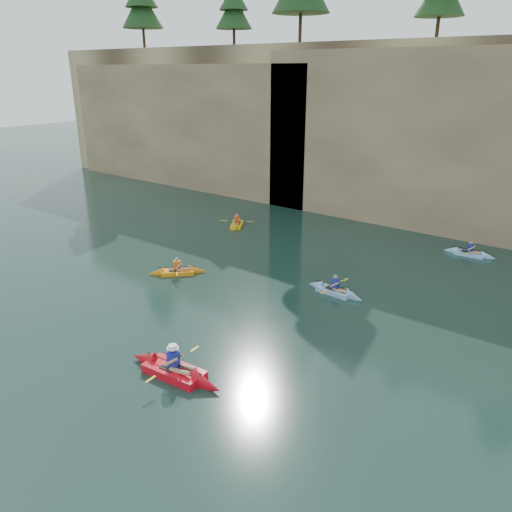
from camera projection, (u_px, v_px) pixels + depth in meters
The scene contains 11 objects.
ground at pixel (141, 379), 16.80m from camera, with size 160.00×160.00×0.00m, color black.
cliff at pixel (447, 123), 37.09m from camera, with size 70.00×16.00×12.00m, color tan.
cliff_slab_west at pixel (184, 125), 43.12m from camera, with size 26.00×2.40×10.56m, color tan.
cliff_slab_center at pixel (441, 140), 30.54m from camera, with size 24.00×2.40×11.40m, color tan.
sea_cave_west at pixel (198, 166), 42.66m from camera, with size 4.50×1.00×4.00m, color black.
sea_cave_center at pixel (344, 194), 34.89m from camera, with size 3.50×1.00×3.20m, color black.
main_kayaker at pixel (174, 371), 16.91m from camera, with size 3.95×2.62×1.45m.
kayaker_orange at pixel (177, 271), 25.34m from camera, with size 2.52×2.52×1.10m.
kayaker_ltblue_near at pixel (335, 291), 23.13m from camera, with size 2.96×2.29×1.15m.
kayaker_yellow at pixel (237, 225), 32.99m from camera, with size 1.92×2.63×1.09m.
kayaker_ltblue_mid at pixel (469, 253), 27.86m from camera, with size 2.80×2.10×1.05m.
Camera 1 is at (11.72, -9.04, 9.78)m, focal length 35.00 mm.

